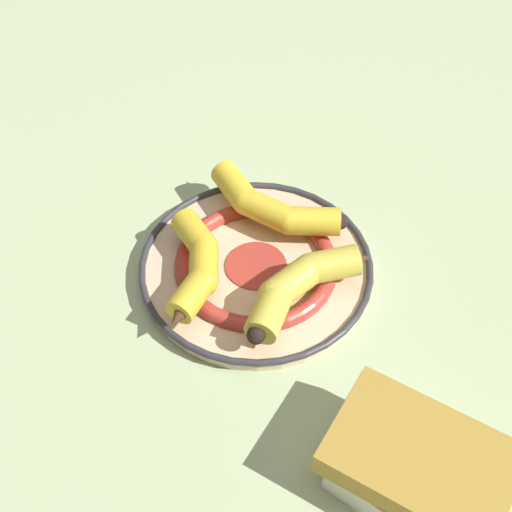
{
  "coord_description": "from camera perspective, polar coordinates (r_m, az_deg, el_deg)",
  "views": [
    {
      "loc": [
        0.49,
        -0.2,
        0.72
      ],
      "look_at": [
        -0.04,
        0.02,
        0.04
      ],
      "focal_mm": 50.0,
      "sensor_mm": 36.0,
      "label": 1
    }
  ],
  "objects": [
    {
      "name": "banana_c",
      "position": [
        0.94,
        1.0,
        4.11
      ],
      "size": [
        0.18,
        0.13,
        0.04
      ],
      "rotation": [
        0.0,
        0.0,
        -5.67
      ],
      "color": "yellow",
      "rests_on": "decorative_bowl"
    },
    {
      "name": "banana_a",
      "position": [
        0.85,
        3.51,
        -2.28
      ],
      "size": [
        0.1,
        0.19,
        0.04
      ],
      "rotation": [
        0.0,
        0.0,
        -1.24
      ],
      "color": "gold",
      "rests_on": "decorative_bowl"
    },
    {
      "name": "decorative_bowl",
      "position": [
        0.91,
        0.0,
        -0.89
      ],
      "size": [
        0.3,
        0.3,
        0.03
      ],
      "color": "beige",
      "rests_on": "ground_plane"
    },
    {
      "name": "book_stack",
      "position": [
        0.76,
        12.91,
        -16.41
      ],
      "size": [
        0.22,
        0.2,
        0.07
      ],
      "rotation": [
        0.0,
        0.0,
        3.65
      ],
      "color": "silver",
      "rests_on": "ground_plane"
    },
    {
      "name": "banana_b",
      "position": [
        0.87,
        -4.75,
        -0.86
      ],
      "size": [
        0.17,
        0.1,
        0.04
      ],
      "rotation": [
        0.0,
        0.0,
        -3.51
      ],
      "color": "gold",
      "rests_on": "decorative_bowl"
    },
    {
      "name": "ground_plane",
      "position": [
        0.9,
        -0.54,
        -3.65
      ],
      "size": [
        2.8,
        2.8,
        0.0
      ],
      "primitive_type": "plane",
      "color": "#B2C693"
    }
  ]
}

